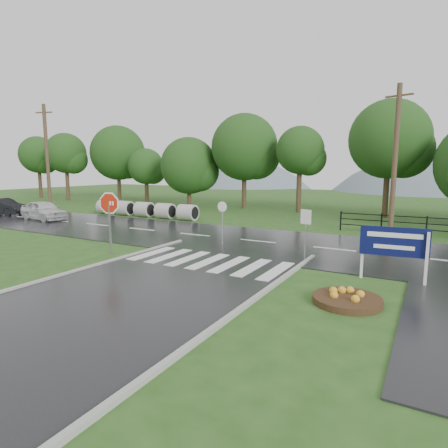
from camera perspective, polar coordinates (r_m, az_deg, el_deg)
The scene contains 18 objects.
ground at distance 11.80m, azimuth -15.46°, elevation -10.98°, with size 120.00×120.00×0.00m, color #264E1A.
main_road at distance 19.90m, azimuth 5.15°, elevation -2.74°, with size 90.00×8.00×0.04m, color black.
walkway at distance 12.48m, azimuth 30.84°, elevation -10.82°, with size 2.20×11.00×0.04m, color #272729.
crosswalk at distance 15.56m, azimuth -2.41°, elevation -5.68°, with size 6.50×2.80×0.02m.
curb_right at distance 6.99m, azimuth -17.90°, elevation -25.61°, with size 0.15×24.00×0.12m, color #A3A39B.
fence_west at distance 24.05m, azimuth 28.50°, elevation -0.05°, with size 9.58×0.08×1.20m.
hills at distance 75.52m, azimuth 24.98°, elevation -7.19°, with size 102.00×48.00×48.00m.
treeline at distance 32.82m, azimuth 16.80°, elevation 1.38°, with size 83.20×5.20×10.00m.
culvert_pipes at distance 30.57m, azimuth -12.05°, elevation 2.19°, with size 9.70×1.20×1.20m.
stop_sign at distance 17.35m, azimuth -17.08°, elevation 2.17°, with size 1.31×0.30×3.01m.
estate_billboard at distance 13.91m, azimuth 24.49°, elevation -2.87°, with size 2.18×0.25×1.91m.
flower_bed at distance 11.57m, azimuth 18.25°, elevation -10.73°, with size 1.96×1.96×0.39m.
reg_sign_small at distance 15.67m, azimuth 12.33°, elevation -0.19°, with size 0.48×0.15×2.21m.
reg_sign_round at distance 18.80m, azimuth -0.26°, elevation 0.98°, with size 0.52×0.07×2.22m.
car_white at distance 31.24m, azimuth -25.70°, elevation 0.55°, with size 4.33×1.74×1.47m, color silver.
car_dark at distance 36.03m, azimuth -30.58°, elevation 1.16°, with size 1.48×4.26×1.40m, color black.
utility_pole_west at distance 39.90m, azimuth -25.36°, elevation 9.30°, with size 1.69×0.62×9.79m.
utility_pole_east at distance 23.43m, azimuth 24.60°, elevation 8.82°, with size 1.48×0.47×8.48m.
Camera 1 is at (7.91, -7.84, 3.88)m, focal length 30.00 mm.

